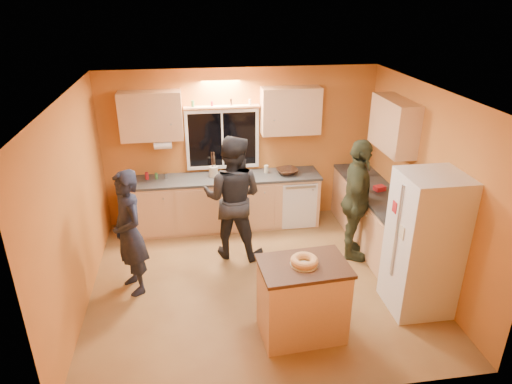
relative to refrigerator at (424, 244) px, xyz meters
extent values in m
plane|color=brown|center=(-1.89, 0.80, -0.90)|extent=(4.50, 4.50, 0.00)
cube|color=#B1692D|center=(-1.89, 2.80, 0.40)|extent=(4.50, 0.04, 2.60)
cube|color=#B1692D|center=(-1.89, -1.20, 0.40)|extent=(4.50, 0.04, 2.60)
cube|color=#B1692D|center=(-4.14, 0.80, 0.40)|extent=(0.04, 4.00, 2.60)
cube|color=#B1692D|center=(0.36, 0.80, 0.40)|extent=(0.04, 4.00, 2.60)
cube|color=white|center=(-1.89, 0.80, 1.70)|extent=(4.50, 4.00, 0.02)
cube|color=black|center=(-2.19, 2.79, 0.55)|extent=(1.10, 0.02, 0.90)
cube|color=white|center=(-2.19, 2.77, 0.55)|extent=(1.20, 0.04, 1.00)
cube|color=tan|center=(-3.29, 2.64, 1.02)|extent=(0.95, 0.33, 0.75)
cube|color=tan|center=(-1.09, 2.64, 1.02)|extent=(0.95, 0.33, 0.75)
cube|color=tan|center=(0.19, 1.60, 1.02)|extent=(0.33, 1.00, 0.75)
cylinder|color=silver|center=(-3.14, 2.52, 0.58)|extent=(0.27, 0.12, 0.12)
cube|color=tan|center=(-2.24, 2.50, -0.47)|extent=(3.20, 0.60, 0.86)
cube|color=#282B2D|center=(-2.24, 2.50, -0.02)|extent=(3.24, 0.62, 0.04)
cube|color=tan|center=(0.06, 2.50, -0.47)|extent=(0.60, 0.60, 0.86)
cube|color=#282B2D|center=(0.06, 2.50, -0.02)|extent=(0.62, 0.62, 0.04)
cube|color=tan|center=(0.06, 1.30, -0.47)|extent=(0.60, 1.80, 0.86)
cube|color=#282B2D|center=(0.06, 1.30, -0.02)|extent=(0.62, 1.84, 0.04)
cube|color=silver|center=(0.00, 0.00, 0.00)|extent=(0.72, 0.70, 1.80)
cube|color=tan|center=(-1.56, -0.29, -0.44)|extent=(0.97, 0.68, 0.91)
cube|color=black|center=(-1.56, -0.29, 0.03)|extent=(1.02, 0.73, 0.04)
torus|color=tan|center=(-1.56, -0.29, 0.09)|extent=(0.31, 0.31, 0.09)
imported|color=black|center=(-3.56, 0.89, -0.05)|extent=(0.64, 0.74, 1.70)
imported|color=black|center=(-2.15, 1.60, 0.03)|extent=(1.10, 0.98, 1.87)
imported|color=#303622|center=(-0.39, 1.27, 0.02)|extent=(0.81, 1.16, 1.83)
imported|color=black|center=(-1.15, 2.49, 0.04)|extent=(0.41, 0.41, 0.08)
cylinder|color=beige|center=(-2.37, 2.54, 0.09)|extent=(0.14, 0.14, 0.17)
imported|color=gray|center=(0.01, 0.50, 0.14)|extent=(0.32, 0.30, 0.28)
cube|color=#A71920|center=(0.10, 1.61, 0.04)|extent=(0.19, 0.16, 0.07)
camera|label=1|loc=(-2.71, -4.41, 2.81)|focal=32.00mm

